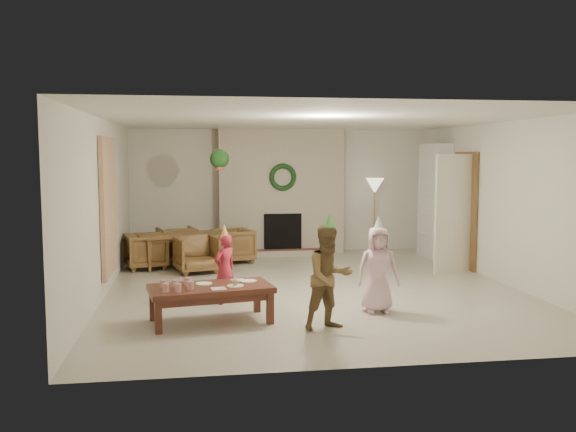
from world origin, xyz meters
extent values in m
plane|color=#B7B29E|center=(0.00, 0.00, 0.00)|extent=(7.00, 7.00, 0.00)
plane|color=white|center=(0.00, 0.00, 2.50)|extent=(7.00, 7.00, 0.00)
plane|color=silver|center=(0.00, 3.50, 1.25)|extent=(7.00, 0.00, 7.00)
plane|color=silver|center=(0.00, -3.50, 1.25)|extent=(7.00, 0.00, 7.00)
plane|color=silver|center=(-3.00, 0.00, 1.25)|extent=(0.00, 7.00, 7.00)
plane|color=silver|center=(3.00, 0.00, 1.25)|extent=(0.00, 7.00, 7.00)
cube|color=#531716|center=(0.00, 3.30, 1.25)|extent=(2.50, 0.40, 2.50)
cube|color=maroon|center=(0.00, 2.95, 0.06)|extent=(1.60, 0.30, 0.12)
cube|color=black|center=(0.00, 3.12, 0.45)|extent=(0.75, 0.12, 0.75)
torus|color=#143718|center=(0.00, 3.07, 1.55)|extent=(0.54, 0.10, 0.54)
cylinder|color=gold|center=(1.86, 3.00, 0.02)|extent=(0.28, 0.28, 0.03)
cylinder|color=gold|center=(1.86, 3.00, 0.71)|extent=(0.03, 0.03, 1.37)
cone|color=beige|center=(1.86, 3.00, 1.37)|extent=(0.37, 0.37, 0.30)
cube|color=white|center=(2.84, 2.30, 1.10)|extent=(0.30, 1.00, 2.20)
cube|color=white|center=(2.82, 2.30, 0.45)|extent=(0.30, 0.92, 0.03)
cube|color=white|center=(2.82, 2.30, 0.85)|extent=(0.30, 0.92, 0.03)
cube|color=white|center=(2.82, 2.30, 1.25)|extent=(0.30, 0.92, 0.03)
cube|color=white|center=(2.82, 2.30, 1.65)|extent=(0.30, 0.92, 0.03)
cube|color=#9B3D1C|center=(2.80, 2.15, 0.59)|extent=(0.20, 0.40, 0.24)
cube|color=#265C8D|center=(2.80, 2.35, 0.99)|extent=(0.20, 0.44, 0.24)
cube|color=#9D6221|center=(2.80, 2.20, 1.38)|extent=(0.20, 0.36, 0.22)
cube|color=brown|center=(2.96, 1.20, 1.02)|extent=(0.05, 0.86, 2.04)
cube|color=beige|center=(2.58, 0.82, 1.00)|extent=(0.77, 0.32, 2.00)
cube|color=beige|center=(-2.96, 0.20, 1.25)|extent=(0.06, 1.20, 2.00)
imported|color=brown|center=(-1.89, 2.14, 0.28)|extent=(1.79, 1.29, 0.57)
imported|color=brown|center=(-1.70, 1.46, 0.31)|extent=(0.83, 0.84, 0.63)
imported|color=brown|center=(-2.07, 2.83, 0.31)|extent=(0.83, 0.84, 0.63)
imported|color=brown|center=(-2.57, 1.96, 0.31)|extent=(0.84, 0.83, 0.63)
imported|color=brown|center=(-1.03, 2.38, 0.31)|extent=(0.84, 0.83, 0.63)
cylinder|color=tan|center=(-1.30, 1.50, 2.15)|extent=(0.01, 0.01, 0.70)
cylinder|color=#AB4837|center=(-1.30, 1.50, 1.80)|extent=(0.16, 0.16, 0.12)
sphere|color=#164316|center=(-1.30, 1.50, 1.92)|extent=(0.32, 0.32, 0.32)
cube|color=#562A1C|center=(-1.55, -1.69, 0.41)|extent=(1.54, 0.95, 0.07)
cube|color=#562A1C|center=(-1.55, -1.69, 0.33)|extent=(1.41, 0.82, 0.09)
cube|color=#562A1C|center=(-2.14, -2.08, 0.19)|extent=(0.09, 0.09, 0.38)
cube|color=#562A1C|center=(-0.86, -1.86, 0.19)|extent=(0.09, 0.09, 0.38)
cube|color=#562A1C|center=(-2.24, -1.51, 0.19)|extent=(0.09, 0.09, 0.38)
cube|color=#562A1C|center=(-0.96, -1.29, 0.19)|extent=(0.09, 0.09, 0.38)
cylinder|color=silver|center=(-2.06, -1.94, 0.49)|extent=(0.09, 0.09, 0.10)
cylinder|color=silver|center=(-2.10, -1.73, 0.49)|extent=(0.09, 0.09, 0.10)
cylinder|color=silver|center=(-1.92, -1.97, 0.49)|extent=(0.09, 0.09, 0.10)
cylinder|color=silver|center=(-1.96, -1.76, 0.49)|extent=(0.09, 0.09, 0.10)
cylinder|color=silver|center=(-1.79, -1.86, 0.49)|extent=(0.09, 0.09, 0.10)
cylinder|color=silver|center=(-1.82, -1.64, 0.49)|extent=(0.09, 0.09, 0.10)
cylinder|color=white|center=(-1.62, -1.56, 0.45)|extent=(0.23, 0.23, 0.01)
cylinder|color=white|center=(-1.26, -1.75, 0.45)|extent=(0.23, 0.23, 0.01)
cylinder|color=white|center=(-1.08, -1.49, 0.45)|extent=(0.23, 0.23, 0.01)
sphere|color=tan|center=(-1.26, -1.75, 0.49)|extent=(0.09, 0.09, 0.08)
cube|color=#E2A6AF|center=(-1.46, -1.87, 0.44)|extent=(0.19, 0.19, 0.01)
cube|color=#E2A6AF|center=(-1.20, -1.42, 0.44)|extent=(0.19, 0.19, 0.01)
imported|color=#B92739|center=(-1.33, -0.78, 0.47)|extent=(0.41, 0.39, 0.94)
cone|color=#EFE94F|center=(-1.33, -0.78, 0.98)|extent=(0.16, 0.16, 0.18)
imported|color=brown|center=(-0.21, -2.18, 0.60)|extent=(0.70, 0.61, 1.20)
cone|color=#5DC755|center=(-0.21, -2.18, 1.25)|extent=(0.15, 0.15, 0.20)
imported|color=silver|center=(0.56, -1.51, 0.55)|extent=(0.56, 0.38, 1.09)
cone|color=silver|center=(0.56, -1.51, 1.14)|extent=(0.17, 0.17, 0.20)
camera|label=1|loc=(-1.71, -8.94, 2.00)|focal=38.41mm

